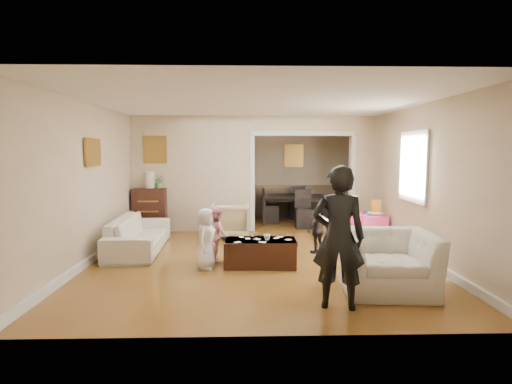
{
  "coord_description": "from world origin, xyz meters",
  "views": [
    {
      "loc": [
        -0.2,
        -7.26,
        1.82
      ],
      "look_at": [
        0.0,
        0.2,
        1.05
      ],
      "focal_mm": 28.01,
      "sensor_mm": 36.0,
      "label": 1
    }
  ],
  "objects_px": {
    "sofa": "(139,234)",
    "coffee_cup": "(267,237)",
    "adult_person": "(338,238)",
    "play_table": "(371,227)",
    "child_kneel_a": "(206,239)",
    "table_lamp": "(150,180)",
    "child_kneel_b": "(218,234)",
    "child_toddler": "(318,230)",
    "coffee_table": "(260,253)",
    "dining_table": "(300,210)",
    "cyan_cup": "(367,213)",
    "armchair_front": "(386,262)",
    "dresser": "(151,210)",
    "armchair_back": "(231,220)"
  },
  "relations": [
    {
      "from": "table_lamp",
      "to": "child_kneel_b",
      "type": "height_order",
      "value": "table_lamp"
    },
    {
      "from": "coffee_cup",
      "to": "play_table",
      "type": "relative_size",
      "value": 0.19
    },
    {
      "from": "coffee_cup",
      "to": "coffee_table",
      "type": "bearing_deg",
      "value": 153.43
    },
    {
      "from": "cyan_cup",
      "to": "coffee_table",
      "type": "bearing_deg",
      "value": -141.37
    },
    {
      "from": "table_lamp",
      "to": "child_toddler",
      "type": "bearing_deg",
      "value": -29.71
    },
    {
      "from": "armchair_front",
      "to": "child_kneel_b",
      "type": "xyz_separation_m",
      "value": [
        -2.3,
        1.48,
        0.06
      ]
    },
    {
      "from": "play_table",
      "to": "child_kneel_a",
      "type": "bearing_deg",
      "value": -147.99
    },
    {
      "from": "child_kneel_a",
      "to": "child_toddler",
      "type": "xyz_separation_m",
      "value": [
        1.9,
        0.9,
        -0.05
      ]
    },
    {
      "from": "sofa",
      "to": "table_lamp",
      "type": "relative_size",
      "value": 5.85
    },
    {
      "from": "adult_person",
      "to": "play_table",
      "type": "bearing_deg",
      "value": -101.71
    },
    {
      "from": "table_lamp",
      "to": "coffee_cup",
      "type": "distance_m",
      "value": 3.76
    },
    {
      "from": "child_kneel_a",
      "to": "child_kneel_b",
      "type": "xyz_separation_m",
      "value": [
        0.15,
        0.45,
        -0.03
      ]
    },
    {
      "from": "cyan_cup",
      "to": "dining_table",
      "type": "distance_m",
      "value": 2.26
    },
    {
      "from": "table_lamp",
      "to": "coffee_table",
      "type": "height_order",
      "value": "table_lamp"
    },
    {
      "from": "adult_person",
      "to": "child_kneel_a",
      "type": "xyz_separation_m",
      "value": [
        -1.68,
        1.58,
        -0.36
      ]
    },
    {
      "from": "coffee_table",
      "to": "dining_table",
      "type": "distance_m",
      "value": 3.94
    },
    {
      "from": "coffee_cup",
      "to": "play_table",
      "type": "bearing_deg",
      "value": 40.14
    },
    {
      "from": "cyan_cup",
      "to": "adult_person",
      "type": "xyz_separation_m",
      "value": [
        -1.43,
        -3.54,
        0.28
      ]
    },
    {
      "from": "dresser",
      "to": "adult_person",
      "type": "xyz_separation_m",
      "value": [
        3.19,
        -4.43,
        0.33
      ]
    },
    {
      "from": "child_kneel_b",
      "to": "armchair_back",
      "type": "bearing_deg",
      "value": -21.54
    },
    {
      "from": "dining_table",
      "to": "child_kneel_b",
      "type": "height_order",
      "value": "child_kneel_b"
    },
    {
      "from": "table_lamp",
      "to": "child_kneel_b",
      "type": "xyz_separation_m",
      "value": [
        1.66,
        -2.4,
        -0.73
      ]
    },
    {
      "from": "sofa",
      "to": "armchair_front",
      "type": "distance_m",
      "value": 4.38
    },
    {
      "from": "sofa",
      "to": "child_toddler",
      "type": "distance_m",
      "value": 3.25
    },
    {
      "from": "armchair_back",
      "to": "adult_person",
      "type": "xyz_separation_m",
      "value": [
        1.38,
        -3.86,
        0.47
      ]
    },
    {
      "from": "table_lamp",
      "to": "child_toddler",
      "type": "height_order",
      "value": "table_lamp"
    },
    {
      "from": "coffee_cup",
      "to": "child_kneel_a",
      "type": "distance_m",
      "value": 0.96
    },
    {
      "from": "coffee_table",
      "to": "dining_table",
      "type": "height_order",
      "value": "dining_table"
    },
    {
      "from": "play_table",
      "to": "child_kneel_b",
      "type": "height_order",
      "value": "child_kneel_b"
    },
    {
      "from": "play_table",
      "to": "child_kneel_b",
      "type": "relative_size",
      "value": 0.59
    },
    {
      "from": "coffee_table",
      "to": "adult_person",
      "type": "distance_m",
      "value": 2.02
    },
    {
      "from": "armchair_front",
      "to": "cyan_cup",
      "type": "relative_size",
      "value": 14.78
    },
    {
      "from": "armchair_back",
      "to": "dresser",
      "type": "bearing_deg",
      "value": -17.9
    },
    {
      "from": "child_toddler",
      "to": "coffee_cup",
      "type": "bearing_deg",
      "value": 3.32
    },
    {
      "from": "dresser",
      "to": "child_kneel_b",
      "type": "bearing_deg",
      "value": -55.26
    },
    {
      "from": "cyan_cup",
      "to": "child_kneel_b",
      "type": "distance_m",
      "value": 3.33
    },
    {
      "from": "adult_person",
      "to": "child_kneel_b",
      "type": "bearing_deg",
      "value": -41.65
    },
    {
      "from": "dresser",
      "to": "coffee_table",
      "type": "xyz_separation_m",
      "value": [
        2.36,
        -2.7,
        -0.29
      ]
    },
    {
      "from": "armchair_front",
      "to": "child_toddler",
      "type": "distance_m",
      "value": 2.01
    },
    {
      "from": "sofa",
      "to": "coffee_cup",
      "type": "height_order",
      "value": "sofa"
    },
    {
      "from": "armchair_front",
      "to": "play_table",
      "type": "xyz_separation_m",
      "value": [
        0.77,
        3.04,
        -0.13
      ]
    },
    {
      "from": "table_lamp",
      "to": "child_kneel_a",
      "type": "distance_m",
      "value": 3.3
    },
    {
      "from": "armchair_front",
      "to": "dining_table",
      "type": "xyz_separation_m",
      "value": [
        -0.45,
        4.94,
        -0.04
      ]
    },
    {
      "from": "coffee_table",
      "to": "dining_table",
      "type": "bearing_deg",
      "value": 73.03
    },
    {
      "from": "child_kneel_b",
      "to": "table_lamp",
      "type": "bearing_deg",
      "value": 17.97
    },
    {
      "from": "sofa",
      "to": "coffee_cup",
      "type": "relative_size",
      "value": 20.4
    },
    {
      "from": "dresser",
      "to": "play_table",
      "type": "height_order",
      "value": "dresser"
    },
    {
      "from": "child_kneel_b",
      "to": "cyan_cup",
      "type": "bearing_deg",
      "value": -79.79
    },
    {
      "from": "child_kneel_a",
      "to": "child_kneel_b",
      "type": "bearing_deg",
      "value": -5.21
    },
    {
      "from": "dresser",
      "to": "coffee_table",
      "type": "bearing_deg",
      "value": -48.78
    }
  ]
}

